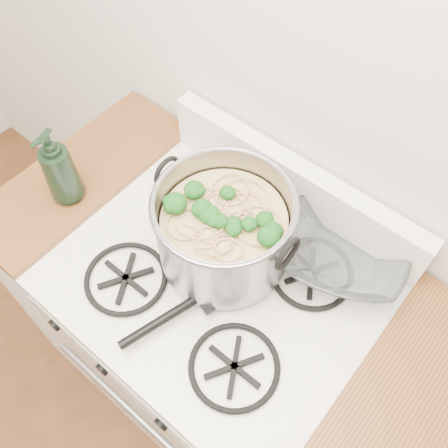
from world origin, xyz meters
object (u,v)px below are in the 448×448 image
at_px(stock_pot, 224,230).
at_px(bottle, 58,167).
at_px(gas_range, 219,345).
at_px(spatula, 215,287).
at_px(glass_bowl, 344,252).

xyz_separation_m(stock_pot, bottle, (-0.43, -0.13, 0.01)).
xyz_separation_m(gas_range, spatula, (0.02, -0.03, 0.50)).
relative_size(stock_pot, spatula, 1.15).
relative_size(stock_pot, bottle, 1.51).
bearing_deg(glass_bowl, spatula, -123.92).
distance_m(glass_bowl, bottle, 0.74).
bearing_deg(spatula, stock_pot, 134.20).
height_order(stock_pot, spatula, stock_pot).
height_order(gas_range, glass_bowl, glass_bowl).
relative_size(gas_range, bottle, 3.93).
bearing_deg(stock_pot, glass_bowl, 37.73).
xyz_separation_m(gas_range, bottle, (-0.46, -0.07, 0.60)).
xyz_separation_m(stock_pot, spatula, (0.05, -0.09, -0.09)).
xyz_separation_m(gas_range, stock_pot, (-0.03, 0.06, 0.59)).
height_order(stock_pot, bottle, bottle).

